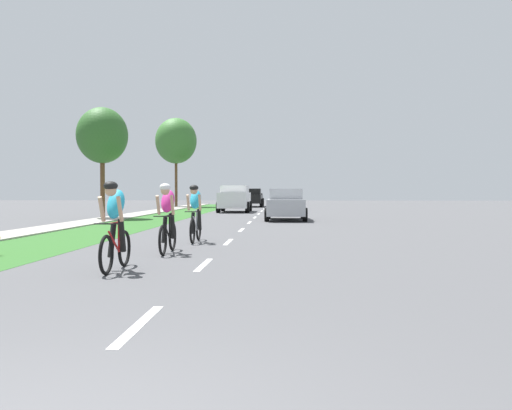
# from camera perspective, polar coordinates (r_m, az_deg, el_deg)

# --- Properties ---
(ground_plane) EXTENTS (120.00, 120.00, 0.00)m
(ground_plane) POSITION_cam_1_polar(r_m,az_deg,el_deg) (22.70, -0.96, -2.10)
(ground_plane) COLOR #4C4C4F
(grass_verge) EXTENTS (2.97, 70.00, 0.01)m
(grass_verge) POSITION_cam_1_polar(r_m,az_deg,el_deg) (23.54, -12.99, -2.00)
(grass_verge) COLOR #2D6026
(grass_verge) RESTS_ON ground_plane
(sidewalk_concrete) EXTENTS (1.59, 70.00, 0.10)m
(sidewalk_concrete) POSITION_cam_1_polar(r_m,az_deg,el_deg) (24.26, -18.18, -1.93)
(sidewalk_concrete) COLOR #9E998E
(sidewalk_concrete) RESTS_ON ground_plane
(lane_markings_center) EXTENTS (0.12, 53.13, 0.01)m
(lane_markings_center) POSITION_cam_1_polar(r_m,az_deg,el_deg) (26.68, -0.39, -1.56)
(lane_markings_center) COLOR white
(lane_markings_center) RESTS_ON ground_plane
(cyclist_lead) EXTENTS (0.42, 1.72, 1.58)m
(cyclist_lead) POSITION_cam_1_polar(r_m,az_deg,el_deg) (9.89, -14.57, -2.04)
(cyclist_lead) COLOR black
(cyclist_lead) RESTS_ON ground_plane
(cyclist_trailing) EXTENTS (0.42, 1.72, 1.58)m
(cyclist_trailing) POSITION_cam_1_polar(r_m,az_deg,el_deg) (12.47, -9.27, -1.30)
(cyclist_trailing) COLOR black
(cyclist_trailing) RESTS_ON ground_plane
(cyclist_distant) EXTENTS (0.42, 1.72, 1.58)m
(cyclist_distant) POSITION_cam_1_polar(r_m,az_deg,el_deg) (15.07, -6.38, -0.82)
(cyclist_distant) COLOR black
(cyclist_distant) RESTS_ON ground_plane
(sedan_silver) EXTENTS (1.98, 4.30, 1.52)m
(sedan_silver) POSITION_cam_1_polar(r_m,az_deg,el_deg) (26.47, 3.14, 0.07)
(sedan_silver) COLOR #A5A8AD
(sedan_silver) RESTS_ON ground_plane
(suv_white) EXTENTS (2.15, 4.70, 1.79)m
(suv_white) POSITION_cam_1_polar(r_m,az_deg,el_deg) (36.76, -2.24, 0.74)
(suv_white) COLOR silver
(suv_white) RESTS_ON ground_plane
(pickup_black) EXTENTS (2.22, 5.10, 1.64)m
(pickup_black) POSITION_cam_1_polar(r_m,az_deg,el_deg) (48.95, -0.53, 0.78)
(pickup_black) COLOR black
(pickup_black) RESTS_ON ground_plane
(street_tree_near) EXTENTS (2.64, 2.64, 5.76)m
(street_tree_near) POSITION_cam_1_polar(r_m,az_deg,el_deg) (29.50, -15.83, 7.00)
(street_tree_near) COLOR brown
(street_tree_near) RESTS_ON ground_plane
(street_tree_far) EXTENTS (3.71, 3.71, 7.98)m
(street_tree_far) POSITION_cam_1_polar(r_m,az_deg,el_deg) (49.69, -8.39, 6.66)
(street_tree_far) COLOR brown
(street_tree_far) RESTS_ON ground_plane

